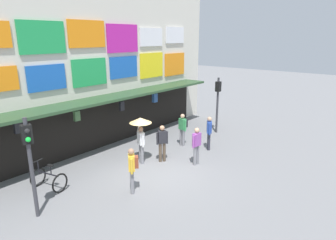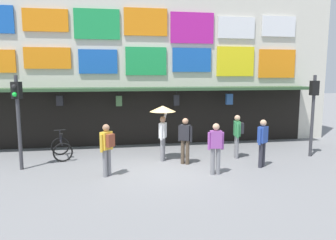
{
  "view_description": "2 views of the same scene",
  "coord_description": "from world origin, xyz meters",
  "px_view_note": "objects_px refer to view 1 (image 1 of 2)",
  "views": [
    {
      "loc": [
        -8.19,
        -7.54,
        5.41
      ],
      "look_at": [
        2.0,
        0.91,
        1.63
      ],
      "focal_mm": 31.42,
      "sensor_mm": 36.0,
      "label": 1
    },
    {
      "loc": [
        -1.43,
        -10.45,
        3.2
      ],
      "look_at": [
        0.47,
        0.84,
        1.57
      ],
      "focal_mm": 33.9,
      "sensor_mm": 36.0,
      "label": 2
    }
  ],
  "objects_px": {
    "pedestrian_with_umbrella": "(141,128)",
    "traffic_light_near": "(29,152)",
    "pedestrian_in_black": "(162,141)",
    "pedestrian_in_red": "(183,127)",
    "pedestrian_in_green": "(132,167)",
    "pedestrian_in_white": "(197,144)",
    "bicycle_parked": "(49,179)",
    "traffic_light_far": "(218,96)",
    "pedestrian_in_blue": "(209,131)"
  },
  "relations": [
    {
      "from": "pedestrian_in_green",
      "to": "pedestrian_in_black",
      "type": "bearing_deg",
      "value": 19.46
    },
    {
      "from": "traffic_light_near",
      "to": "pedestrian_in_green",
      "type": "height_order",
      "value": "traffic_light_near"
    },
    {
      "from": "traffic_light_near",
      "to": "pedestrian_in_blue",
      "type": "distance_m",
      "value": 8.37
    },
    {
      "from": "pedestrian_in_blue",
      "to": "pedestrian_in_red",
      "type": "bearing_deg",
      "value": 106.32
    },
    {
      "from": "traffic_light_far",
      "to": "pedestrian_in_white",
      "type": "relative_size",
      "value": 1.9
    },
    {
      "from": "pedestrian_in_green",
      "to": "pedestrian_in_red",
      "type": "xyz_separation_m",
      "value": [
        4.91,
        1.47,
        0.0
      ]
    },
    {
      "from": "traffic_light_near",
      "to": "pedestrian_in_black",
      "type": "height_order",
      "value": "traffic_light_near"
    },
    {
      "from": "traffic_light_near",
      "to": "bicycle_parked",
      "type": "relative_size",
      "value": 2.47
    },
    {
      "from": "traffic_light_far",
      "to": "bicycle_parked",
      "type": "distance_m",
      "value": 9.93
    },
    {
      "from": "traffic_light_near",
      "to": "pedestrian_with_umbrella",
      "type": "xyz_separation_m",
      "value": [
        4.93,
        0.32,
        -0.5
      ]
    },
    {
      "from": "pedestrian_in_white",
      "to": "traffic_light_near",
      "type": "bearing_deg",
      "value": 165.67
    },
    {
      "from": "pedestrian_in_green",
      "to": "pedestrian_in_blue",
      "type": "bearing_deg",
      "value": 1.58
    },
    {
      "from": "traffic_light_far",
      "to": "pedestrian_in_white",
      "type": "distance_m",
      "value": 4.9
    },
    {
      "from": "traffic_light_near",
      "to": "pedestrian_in_black",
      "type": "xyz_separation_m",
      "value": [
        5.65,
        -0.27,
        -1.19
      ]
    },
    {
      "from": "traffic_light_near",
      "to": "pedestrian_in_green",
      "type": "bearing_deg",
      "value": -22.92
    },
    {
      "from": "pedestrian_in_green",
      "to": "pedestrian_in_white",
      "type": "relative_size",
      "value": 1.0
    },
    {
      "from": "pedestrian_in_black",
      "to": "pedestrian_in_red",
      "type": "distance_m",
      "value": 2.23
    },
    {
      "from": "bicycle_parked",
      "to": "pedestrian_in_green",
      "type": "distance_m",
      "value": 3.17
    },
    {
      "from": "bicycle_parked",
      "to": "pedestrian_in_green",
      "type": "bearing_deg",
      "value": -54.73
    },
    {
      "from": "traffic_light_far",
      "to": "bicycle_parked",
      "type": "relative_size",
      "value": 2.47
    },
    {
      "from": "pedestrian_in_green",
      "to": "traffic_light_near",
      "type": "bearing_deg",
      "value": 157.08
    },
    {
      "from": "pedestrian_in_green",
      "to": "pedestrian_in_red",
      "type": "height_order",
      "value": "same"
    },
    {
      "from": "pedestrian_in_red",
      "to": "traffic_light_near",
      "type": "bearing_deg",
      "value": -178.3
    },
    {
      "from": "pedestrian_in_green",
      "to": "bicycle_parked",
      "type": "bearing_deg",
      "value": 125.27
    },
    {
      "from": "pedestrian_in_red",
      "to": "pedestrian_with_umbrella",
      "type": "relative_size",
      "value": 0.81
    },
    {
      "from": "pedestrian_in_red",
      "to": "pedestrian_in_blue",
      "type": "xyz_separation_m",
      "value": [
        0.39,
        -1.32,
        -0.04
      ]
    },
    {
      "from": "pedestrian_in_green",
      "to": "pedestrian_in_blue",
      "type": "height_order",
      "value": "same"
    },
    {
      "from": "bicycle_parked",
      "to": "pedestrian_in_green",
      "type": "xyz_separation_m",
      "value": [
        1.8,
        -2.55,
        0.59
      ]
    },
    {
      "from": "traffic_light_near",
      "to": "pedestrian_in_red",
      "type": "xyz_separation_m",
      "value": [
        7.83,
        0.23,
        -1.16
      ]
    },
    {
      "from": "bicycle_parked",
      "to": "pedestrian_in_black",
      "type": "distance_m",
      "value": 4.83
    },
    {
      "from": "traffic_light_near",
      "to": "bicycle_parked",
      "type": "bearing_deg",
      "value": 49.54
    },
    {
      "from": "pedestrian_in_white",
      "to": "bicycle_parked",
      "type": "bearing_deg",
      "value": 150.72
    },
    {
      "from": "pedestrian_with_umbrella",
      "to": "traffic_light_near",
      "type": "bearing_deg",
      "value": -176.26
    },
    {
      "from": "pedestrian_in_blue",
      "to": "pedestrian_in_white",
      "type": "bearing_deg",
      "value": -164.02
    },
    {
      "from": "bicycle_parked",
      "to": "pedestrian_with_umbrella",
      "type": "height_order",
      "value": "pedestrian_with_umbrella"
    },
    {
      "from": "pedestrian_in_red",
      "to": "pedestrian_in_blue",
      "type": "bearing_deg",
      "value": -73.68
    },
    {
      "from": "bicycle_parked",
      "to": "pedestrian_with_umbrella",
      "type": "relative_size",
      "value": 0.62
    },
    {
      "from": "pedestrian_in_green",
      "to": "pedestrian_in_white",
      "type": "distance_m",
      "value": 3.45
    },
    {
      "from": "pedestrian_in_white",
      "to": "pedestrian_in_blue",
      "type": "relative_size",
      "value": 1.0
    },
    {
      "from": "traffic_light_near",
      "to": "pedestrian_with_umbrella",
      "type": "height_order",
      "value": "traffic_light_near"
    },
    {
      "from": "pedestrian_in_black",
      "to": "pedestrian_in_blue",
      "type": "height_order",
      "value": "same"
    },
    {
      "from": "traffic_light_far",
      "to": "pedestrian_in_blue",
      "type": "xyz_separation_m",
      "value": [
        -2.59,
        -1.11,
        -1.19
      ]
    },
    {
      "from": "bicycle_parked",
      "to": "pedestrian_in_white",
      "type": "distance_m",
      "value": 6.02
    },
    {
      "from": "pedestrian_with_umbrella",
      "to": "pedestrian_in_green",
      "type": "bearing_deg",
      "value": -142.24
    },
    {
      "from": "pedestrian_in_green",
      "to": "pedestrian_in_red",
      "type": "relative_size",
      "value": 1.0
    },
    {
      "from": "traffic_light_far",
      "to": "pedestrian_in_green",
      "type": "relative_size",
      "value": 1.9
    },
    {
      "from": "pedestrian_in_red",
      "to": "pedestrian_in_black",
      "type": "bearing_deg",
      "value": -167.06
    },
    {
      "from": "traffic_light_far",
      "to": "pedestrian_in_red",
      "type": "height_order",
      "value": "traffic_light_far"
    },
    {
      "from": "bicycle_parked",
      "to": "pedestrian_in_blue",
      "type": "height_order",
      "value": "pedestrian_in_blue"
    },
    {
      "from": "bicycle_parked",
      "to": "traffic_light_near",
      "type": "bearing_deg",
      "value": -130.46
    }
  ]
}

